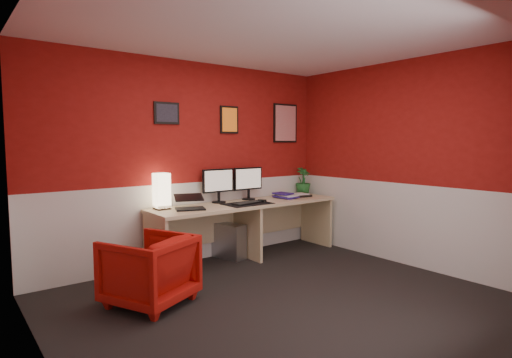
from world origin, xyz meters
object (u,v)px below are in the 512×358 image
at_px(pc_tower, 229,241).
at_px(monitor_right, 249,178).
at_px(monitor_left, 219,180).
at_px(laptop, 190,200).
at_px(desk, 247,230).
at_px(armchair, 149,270).
at_px(zen_tray, 297,196).
at_px(shoji_lamp, 162,192).
at_px(potted_plant, 303,181).

bearing_deg(pc_tower, monitor_right, -5.94).
bearing_deg(monitor_left, laptop, -155.28).
xyz_separation_m(desk, laptop, (-0.85, -0.04, 0.47)).
xyz_separation_m(pc_tower, armchair, (-1.44, -0.82, 0.10)).
xyz_separation_m(laptop, monitor_left, (0.55, 0.26, 0.18)).
bearing_deg(monitor_left, monitor_right, -0.65).
bearing_deg(laptop, zen_tray, 22.58).
bearing_deg(pc_tower, armchair, -164.45).
distance_m(desk, laptop, 0.98).
xyz_separation_m(monitor_left, monitor_right, (0.47, -0.01, 0.00)).
xyz_separation_m(laptop, armchair, (-0.78, -0.62, -0.52)).
bearing_deg(shoji_lamp, zen_tray, -4.64).
height_order(desk, shoji_lamp, shoji_lamp).
relative_size(shoji_lamp, monitor_right, 0.69).
xyz_separation_m(potted_plant, pc_tower, (-1.37, -0.03, -0.70)).
relative_size(laptop, potted_plant, 0.83).
relative_size(desk, shoji_lamp, 6.50).
height_order(laptop, pc_tower, laptop).
xyz_separation_m(potted_plant, armchair, (-2.81, -0.86, -0.60)).
relative_size(laptop, zen_tray, 0.94).
bearing_deg(armchair, zen_tray, 170.27).
xyz_separation_m(laptop, potted_plant, (2.03, 0.23, 0.09)).
bearing_deg(desk, shoji_lamp, 170.60).
distance_m(desk, potted_plant, 1.32).
bearing_deg(pc_tower, laptop, -177.65).
bearing_deg(potted_plant, pc_tower, -178.57).
height_order(shoji_lamp, armchair, shoji_lamp).
distance_m(monitor_left, armchair, 1.74).
bearing_deg(desk, potted_plant, 9.18).
relative_size(laptop, monitor_right, 0.57).
height_order(shoji_lamp, potted_plant, shoji_lamp).
distance_m(desk, armchair, 1.76).
bearing_deg(potted_plant, armchair, -163.04).
bearing_deg(zen_tray, potted_plant, 31.11).
height_order(laptop, monitor_right, monitor_right).
height_order(shoji_lamp, monitor_left, monitor_left).
xyz_separation_m(desk, monitor_right, (0.18, 0.21, 0.66)).
xyz_separation_m(zen_tray, pc_tower, (-1.09, 0.14, -0.52)).
relative_size(zen_tray, potted_plant, 0.88).
height_order(shoji_lamp, monitor_right, monitor_right).
relative_size(desk, potted_plant, 6.54).
bearing_deg(shoji_lamp, armchair, -121.93).
bearing_deg(monitor_left, shoji_lamp, -177.65).
relative_size(monitor_left, pc_tower, 1.29).
distance_m(shoji_lamp, laptop, 0.34).
bearing_deg(monitor_right, shoji_lamp, -178.77).
height_order(shoji_lamp, laptop, shoji_lamp).
distance_m(monitor_left, potted_plant, 1.48).
distance_m(shoji_lamp, zen_tray, 2.01).
distance_m(desk, shoji_lamp, 1.25).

